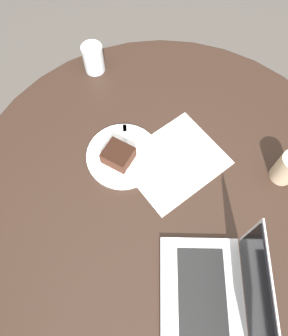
% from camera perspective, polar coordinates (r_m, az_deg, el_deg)
% --- Properties ---
extents(ground_plane, '(12.00, 12.00, 0.00)m').
position_cam_1_polar(ground_plane, '(1.71, 2.31, -13.08)').
color(ground_plane, '#4C4742').
extents(dining_table, '(1.26, 1.26, 0.74)m').
position_cam_1_polar(dining_table, '(1.12, 3.48, -6.30)').
color(dining_table, black).
rests_on(dining_table, ground_plane).
extents(paper_document, '(0.35, 0.31, 0.00)m').
position_cam_1_polar(paper_document, '(1.05, 5.30, 1.20)').
color(paper_document, white).
rests_on(paper_document, dining_table).
extents(plate, '(0.23, 0.23, 0.01)m').
position_cam_1_polar(plate, '(1.05, -3.68, 2.16)').
color(plate, white).
rests_on(plate, dining_table).
extents(cake_slice, '(0.11, 0.12, 0.05)m').
position_cam_1_polar(cake_slice, '(1.01, -4.51, 2.27)').
color(cake_slice, '#472619').
rests_on(cake_slice, plate).
extents(fork, '(0.07, 0.17, 0.00)m').
position_cam_1_polar(fork, '(1.06, -3.26, 4.51)').
color(fork, silver).
rests_on(fork, plate).
extents(coffee_glass, '(0.07, 0.07, 0.11)m').
position_cam_1_polar(coffee_glass, '(1.06, 23.68, 0.00)').
color(coffee_glass, '#C6AD89').
rests_on(coffee_glass, dining_table).
extents(water_glass, '(0.07, 0.07, 0.11)m').
position_cam_1_polar(water_glass, '(1.23, -8.80, 18.33)').
color(water_glass, silver).
rests_on(water_glass, dining_table).
extents(laptop, '(0.34, 0.39, 0.22)m').
position_cam_1_polar(laptop, '(0.91, 12.37, -21.55)').
color(laptop, silver).
rests_on(laptop, dining_table).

